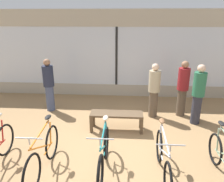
% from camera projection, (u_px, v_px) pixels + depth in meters
% --- Properties ---
extents(ground_plane, '(24.00, 24.00, 0.00)m').
position_uv_depth(ground_plane, '(107.00, 155.00, 4.86)').
color(ground_plane, '#99754C').
extents(shop_back_wall, '(12.00, 0.08, 3.20)m').
position_uv_depth(shop_back_wall, '(117.00, 54.00, 8.07)').
color(shop_back_wall, '#B2A893').
rests_on(shop_back_wall, ground_plane).
extents(bicycle_left, '(0.46, 1.75, 1.05)m').
position_uv_depth(bicycle_left, '(43.00, 154.00, 4.21)').
color(bicycle_left, black).
rests_on(bicycle_left, ground_plane).
extents(bicycle_center, '(0.46, 1.72, 1.03)m').
position_uv_depth(bicycle_center, '(103.00, 155.00, 4.22)').
color(bicycle_center, black).
rests_on(bicycle_center, ground_plane).
extents(bicycle_right, '(0.46, 1.75, 1.02)m').
position_uv_depth(bicycle_right, '(163.00, 159.00, 4.09)').
color(bicycle_right, black).
rests_on(bicycle_right, ground_plane).
extents(display_bench, '(1.40, 0.44, 0.50)m').
position_uv_depth(display_bench, '(117.00, 116.00, 5.84)').
color(display_bench, brown).
rests_on(display_bench, ground_plane).
extents(customer_near_rack, '(0.45, 0.45, 1.72)m').
position_uv_depth(customer_near_rack, '(198.00, 93.00, 6.06)').
color(customer_near_rack, '#2D2D38').
rests_on(customer_near_rack, ground_plane).
extents(customer_by_window, '(0.44, 0.44, 1.70)m').
position_uv_depth(customer_by_window, '(49.00, 84.00, 6.95)').
color(customer_by_window, '#424C6B').
rests_on(customer_by_window, ground_plane).
extents(customer_mid_floor, '(0.48, 0.48, 1.66)m').
position_uv_depth(customer_mid_floor, '(154.00, 90.00, 6.51)').
color(customer_mid_floor, brown).
rests_on(customer_mid_floor, ground_plane).
extents(customer_near_bench, '(0.35, 0.35, 1.72)m').
position_uv_depth(customer_near_bench, '(183.00, 88.00, 6.58)').
color(customer_near_bench, brown).
rests_on(customer_near_bench, ground_plane).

